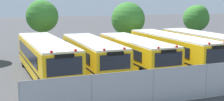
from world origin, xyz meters
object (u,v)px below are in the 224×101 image
(school_bus_0, at_px, (46,56))
(tree_1, at_px, (42,15))
(school_bus_1, at_px, (92,54))
(school_bus_2, at_px, (135,52))
(school_bus_4, at_px, (206,47))
(school_bus_3, at_px, (172,49))
(tree_3, at_px, (197,17))
(tree_2, at_px, (127,20))

(school_bus_0, bearing_deg, tree_1, -99.07)
(school_bus_0, bearing_deg, school_bus_1, -179.74)
(school_bus_2, height_order, tree_1, tree_1)
(school_bus_1, xyz_separation_m, tree_1, (-2.37, 9.12, 2.63))
(school_bus_1, relative_size, school_bus_4, 0.89)
(school_bus_1, distance_m, school_bus_2, 3.62)
(school_bus_3, bearing_deg, school_bus_0, -2.06)
(school_bus_4, bearing_deg, tree_3, -121.13)
(tree_1, xyz_separation_m, tree_3, (19.00, 0.27, -0.60))
(tree_1, distance_m, tree_2, 9.14)
(school_bus_3, relative_size, tree_1, 2.08)
(school_bus_4, bearing_deg, tree_2, -65.42)
(school_bus_3, height_order, school_bus_4, school_bus_3)
(school_bus_0, distance_m, school_bus_1, 3.59)
(school_bus_4, xyz_separation_m, tree_1, (-12.91, 9.45, 2.57))
(school_bus_3, distance_m, school_bus_4, 3.58)
(school_bus_0, distance_m, tree_2, 13.50)
(school_bus_4, bearing_deg, school_bus_2, -0.35)
(school_bus_2, bearing_deg, tree_1, -57.05)
(school_bus_1, distance_m, school_bus_3, 6.97)
(school_bus_3, height_order, tree_1, tree_1)
(school_bus_0, xyz_separation_m, school_bus_3, (10.55, -0.31, -0.02))
(school_bus_0, height_order, school_bus_3, school_bus_0)
(school_bus_1, distance_m, tree_2, 10.93)
(school_bus_1, height_order, tree_2, tree_2)
(school_bus_2, relative_size, tree_3, 2.12)
(school_bus_1, height_order, school_bus_2, school_bus_1)
(tree_1, relative_size, tree_3, 1.12)
(tree_1, height_order, tree_2, tree_1)
(school_bus_0, xyz_separation_m, tree_1, (1.22, 9.23, 2.54))
(school_bus_1, bearing_deg, school_bus_4, 179.22)
(school_bus_4, bearing_deg, school_bus_0, 0.03)
(tree_2, bearing_deg, tree_3, 5.77)
(school_bus_1, height_order, tree_3, tree_3)
(school_bus_2, height_order, school_bus_4, school_bus_4)
(school_bus_2, relative_size, school_bus_4, 0.89)
(school_bus_2, bearing_deg, tree_2, -109.75)
(school_bus_1, relative_size, school_bus_3, 0.91)
(school_bus_0, bearing_deg, school_bus_3, 176.79)
(tree_1, bearing_deg, school_bus_0, -97.52)
(school_bus_0, bearing_deg, school_bus_2, 177.91)
(school_bus_4, bearing_deg, school_bus_3, 2.28)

